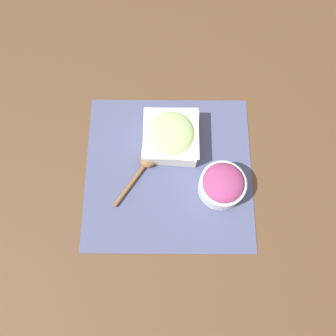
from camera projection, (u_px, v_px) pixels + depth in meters
ground_plane at (168, 172)px, 0.93m from camera, size 3.00×3.00×0.00m
placemat at (168, 171)px, 0.93m from camera, size 0.47×0.45×0.00m
onion_bowl at (222, 185)px, 0.87m from camera, size 0.12×0.12×0.09m
cucumber_bowl at (170, 136)px, 0.92m from camera, size 0.16×0.16×0.08m
wooden_spoon at (146, 162)px, 0.92m from camera, size 0.14×0.18×0.03m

